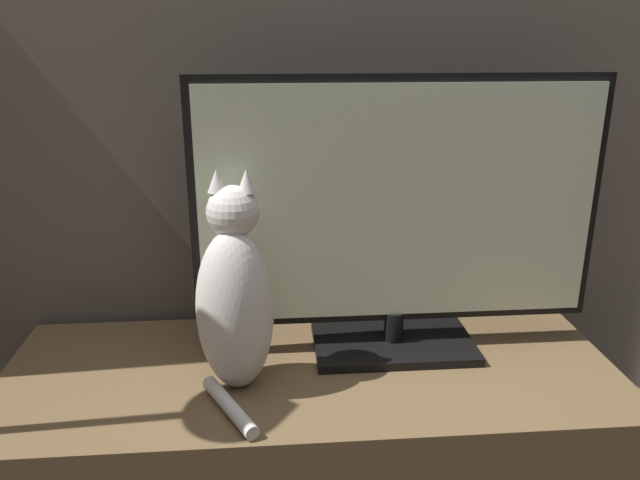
# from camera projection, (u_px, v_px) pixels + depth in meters

# --- Properties ---
(tv_stand) EXTENTS (1.32, 0.52, 0.52)m
(tv_stand) POSITION_uv_depth(u_px,v_px,m) (311.00, 467.00, 1.43)
(tv_stand) COLOR brown
(tv_stand) RESTS_ON ground_plane
(tv) EXTENTS (0.89, 0.22, 0.61)m
(tv) POSITION_uv_depth(u_px,v_px,m) (398.00, 217.00, 1.34)
(tv) COLOR black
(tv) RESTS_ON tv_stand
(cat) EXTENTS (0.17, 0.28, 0.45)m
(cat) POSITION_uv_depth(u_px,v_px,m) (235.00, 299.00, 1.23)
(cat) COLOR silver
(cat) RESTS_ON tv_stand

